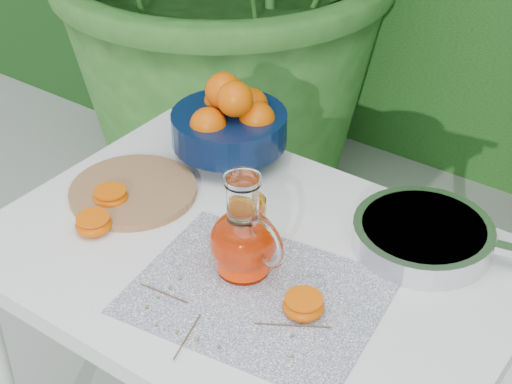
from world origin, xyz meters
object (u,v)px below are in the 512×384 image
Objects in this scene: fruit_bowl at (231,121)px; saute_pan at (425,235)px; juice_pitcher at (244,239)px; white_table at (250,286)px; cutting_board at (133,191)px.

saute_pan is at bearing -5.05° from fruit_bowl.
fruit_bowl reaches higher than saute_pan.
fruit_bowl is 0.50m from saute_pan.
saute_pan is at bearing 47.68° from juice_pitcher.
juice_pitcher is 0.35m from saute_pan.
cutting_board is at bearing 177.07° from white_table.
juice_pitcher is at bearing -132.32° from saute_pan.
cutting_board is (-0.32, 0.02, 0.09)m from white_table.
fruit_bowl is at bearing 174.95° from saute_pan.
cutting_board reaches higher than white_table.
white_table is at bearing -47.04° from fruit_bowl.
saute_pan is at bearing 39.36° from white_table.
juice_pitcher reaches higher than white_table.
white_table is 0.33m from cutting_board.
cutting_board is at bearing -107.83° from fruit_bowl.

